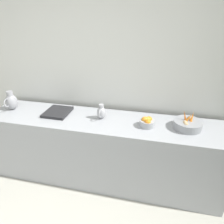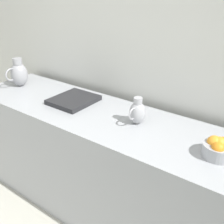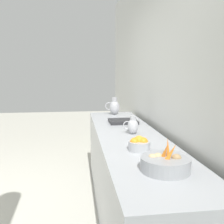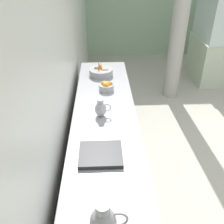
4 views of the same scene
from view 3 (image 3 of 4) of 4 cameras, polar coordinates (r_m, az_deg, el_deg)
The scene contains 7 objects.
tile_wall_left at distance 2.18m, azimuth 18.01°, elevation 8.10°, with size 0.10×8.07×3.00m, color silver.
prep_counter at distance 2.73m, azimuth 3.77°, elevation -14.13°, with size 0.64×2.93×0.90m, color #9EA0A5.
vegetable_colander at distance 1.67m, azimuth 11.78°, elevation -11.15°, with size 0.31×0.31×0.20m.
orange_bowl at distance 2.06m, azimuth 6.10°, elevation -7.05°, with size 0.17×0.17×0.11m.
metal_pitcher_tall at distance 3.78m, azimuth 0.52°, elevation 1.17°, with size 0.21×0.15×0.25m.
metal_pitcher_short at distance 2.59m, azimuth 4.62°, elevation -3.06°, with size 0.16×0.11×0.18m.
counter_sink_basin at distance 3.17m, azimuth 2.45°, elevation -2.07°, with size 0.34×0.30×0.04m, color #232326.
Camera 3 is at (-1.01, 2.57, 1.51)m, focal length 41.17 mm.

